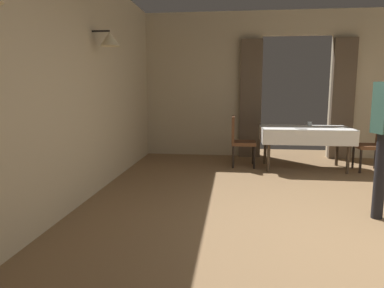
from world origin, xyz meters
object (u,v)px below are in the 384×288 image
chair_mid_left (239,139)px  chair_mid_right (374,142)px  plate_mid_b (301,129)px  dining_table_mid (305,132)px  glass_mid_c (310,124)px  plate_mid_a (340,127)px

chair_mid_left → chair_mid_right: bearing=-3.3°
chair_mid_left → plate_mid_b: (1.03, -0.35, 0.24)m
dining_table_mid → plate_mid_b: (-0.13, -0.28, 0.10)m
dining_table_mid → chair_mid_right: 1.17m
chair_mid_left → glass_mid_c: bearing=8.8°
chair_mid_left → glass_mid_c: 1.33m
plate_mid_a → plate_mid_b: (-0.73, -0.32, 0.00)m
chair_mid_right → plate_mid_a: bearing=170.2°
dining_table_mid → plate_mid_a: size_ratio=6.89×
dining_table_mid → plate_mid_a: plate_mid_a is taller
chair_mid_left → glass_mid_c: chair_mid_left is taller
plate_mid_a → plate_mid_b: bearing=-156.6°
chair_mid_left → plate_mid_b: size_ratio=4.44×
plate_mid_a → dining_table_mid: bearing=-176.5°
plate_mid_a → chair_mid_left: bearing=178.8°
plate_mid_a → glass_mid_c: bearing=153.6°
dining_table_mid → plate_mid_b: 0.32m
chair_mid_right → plate_mid_b: bearing=-170.4°
chair_mid_left → plate_mid_a: bearing=-1.2°
dining_table_mid → glass_mid_c: glass_mid_c is taller
dining_table_mid → glass_mid_c: 0.33m
chair_mid_left → plate_mid_a: chair_mid_left is taller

